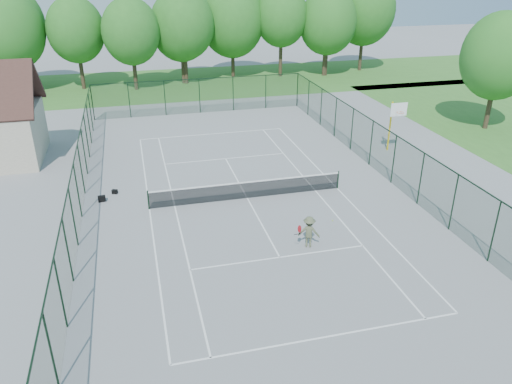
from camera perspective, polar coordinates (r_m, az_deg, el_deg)
ground at (r=28.38m, az=-1.00°, el=-0.72°), size 140.00×140.00×0.00m
grass_far at (r=56.55m, az=-8.22°, el=12.23°), size 80.00×16.00×0.01m
court_lines at (r=28.38m, az=-1.00°, el=-0.71°), size 11.05×23.85×0.01m
tennis_net at (r=28.13m, az=-1.01°, el=0.34°), size 11.08×0.08×1.10m
fence_enclosure at (r=27.74m, az=-1.02°, el=2.18°), size 18.05×36.05×3.02m
tree_line_far at (r=55.55m, az=-8.61°, el=18.25°), size 39.40×6.40×9.70m
basketball_goal at (r=35.70m, az=15.58°, el=8.26°), size 1.20×1.43×3.65m
tree_side at (r=43.21m, az=26.05°, el=13.76°), size 5.68×5.68×8.99m
sports_bag_a at (r=29.25m, az=-17.21°, el=-0.74°), size 0.44×0.29×0.33m
sports_bag_b at (r=30.02m, az=-15.85°, el=0.03°), size 0.36×0.29×0.24m
tennis_player at (r=23.53m, az=6.07°, el=-4.54°), size 2.24×0.97×1.55m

